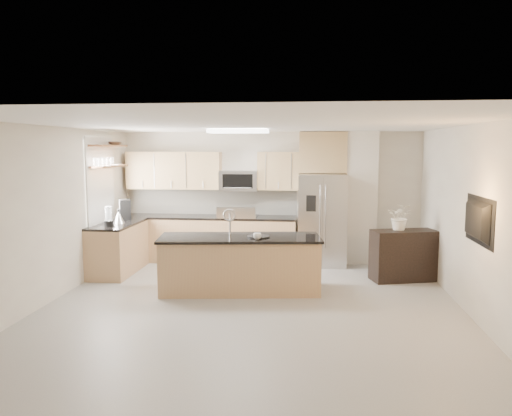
# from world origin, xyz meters

# --- Properties ---
(floor) EXTENTS (6.50, 6.50, 0.00)m
(floor) POSITION_xyz_m (0.00, 0.00, 0.00)
(floor) COLOR #A5A39D
(floor) RESTS_ON ground
(ceiling) EXTENTS (6.00, 6.50, 0.02)m
(ceiling) POSITION_xyz_m (0.00, 0.00, 2.60)
(ceiling) COLOR white
(ceiling) RESTS_ON wall_back
(wall_back) EXTENTS (6.00, 0.02, 2.60)m
(wall_back) POSITION_xyz_m (0.00, 3.25, 1.30)
(wall_back) COLOR beige
(wall_back) RESTS_ON floor
(wall_front) EXTENTS (6.00, 0.02, 2.60)m
(wall_front) POSITION_xyz_m (0.00, -3.25, 1.30)
(wall_front) COLOR beige
(wall_front) RESTS_ON floor
(wall_left) EXTENTS (0.02, 6.50, 2.60)m
(wall_left) POSITION_xyz_m (-3.00, 0.00, 1.30)
(wall_left) COLOR beige
(wall_left) RESTS_ON floor
(wall_right) EXTENTS (0.02, 6.50, 2.60)m
(wall_right) POSITION_xyz_m (3.00, 0.00, 1.30)
(wall_right) COLOR beige
(wall_right) RESTS_ON floor
(back_counter) EXTENTS (3.55, 0.66, 1.44)m
(back_counter) POSITION_xyz_m (-1.23, 2.93, 0.47)
(back_counter) COLOR tan
(back_counter) RESTS_ON floor
(left_counter) EXTENTS (0.66, 1.50, 0.92)m
(left_counter) POSITION_xyz_m (-2.67, 1.85, 0.46)
(left_counter) COLOR tan
(left_counter) RESTS_ON floor
(range) EXTENTS (0.76, 0.64, 1.14)m
(range) POSITION_xyz_m (-0.60, 2.92, 0.47)
(range) COLOR black
(range) RESTS_ON floor
(upper_cabinets) EXTENTS (3.50, 0.33, 0.75)m
(upper_cabinets) POSITION_xyz_m (-1.30, 3.09, 1.83)
(upper_cabinets) COLOR tan
(upper_cabinets) RESTS_ON wall_back
(microwave) EXTENTS (0.76, 0.40, 0.40)m
(microwave) POSITION_xyz_m (-0.60, 3.04, 1.63)
(microwave) COLOR #AFAEB1
(microwave) RESTS_ON upper_cabinets
(refrigerator) EXTENTS (0.92, 0.78, 1.78)m
(refrigerator) POSITION_xyz_m (1.06, 2.87, 0.89)
(refrigerator) COLOR #AFAEB1
(refrigerator) RESTS_ON floor
(partition_column) EXTENTS (0.60, 0.30, 2.60)m
(partition_column) POSITION_xyz_m (1.82, 3.10, 1.30)
(partition_column) COLOR white
(partition_column) RESTS_ON floor
(window) EXTENTS (0.04, 1.15, 1.65)m
(window) POSITION_xyz_m (-2.98, 1.85, 1.65)
(window) COLOR white
(window) RESTS_ON wall_left
(shelf_lower) EXTENTS (0.30, 1.20, 0.04)m
(shelf_lower) POSITION_xyz_m (-2.85, 1.95, 1.95)
(shelf_lower) COLOR brown
(shelf_lower) RESTS_ON wall_left
(shelf_upper) EXTENTS (0.30, 1.20, 0.04)m
(shelf_upper) POSITION_xyz_m (-2.85, 1.95, 2.32)
(shelf_upper) COLOR brown
(shelf_upper) RESTS_ON wall_left
(ceiling_fixture) EXTENTS (1.00, 0.50, 0.06)m
(ceiling_fixture) POSITION_xyz_m (-0.40, 1.60, 2.56)
(ceiling_fixture) COLOR white
(ceiling_fixture) RESTS_ON ceiling
(island) EXTENTS (2.64, 1.23, 1.31)m
(island) POSITION_xyz_m (-0.28, 0.90, 0.44)
(island) COLOR tan
(island) RESTS_ON floor
(credenza) EXTENTS (1.18, 0.73, 0.88)m
(credenza) POSITION_xyz_m (2.44, 1.84, 0.44)
(credenza) COLOR black
(credenza) RESTS_ON floor
(cup) EXTENTS (0.17, 0.17, 0.10)m
(cup) POSITION_xyz_m (0.02, 0.68, 0.93)
(cup) COLOR white
(cup) RESTS_ON island
(platter) EXTENTS (0.43, 0.43, 0.02)m
(platter) POSITION_xyz_m (0.02, 0.89, 0.89)
(platter) COLOR black
(platter) RESTS_ON island
(blender) EXTENTS (0.15, 0.15, 0.35)m
(blender) POSITION_xyz_m (-2.67, 1.46, 1.07)
(blender) COLOR black
(blender) RESTS_ON left_counter
(kettle) EXTENTS (0.21, 0.21, 0.26)m
(kettle) POSITION_xyz_m (-2.63, 1.80, 1.03)
(kettle) COLOR #AFAEB1
(kettle) RESTS_ON left_counter
(coffee_maker) EXTENTS (0.29, 0.31, 0.38)m
(coffee_maker) POSITION_xyz_m (-2.69, 2.29, 1.10)
(coffee_maker) COLOR black
(coffee_maker) RESTS_ON left_counter
(bowl) EXTENTS (0.41, 0.41, 0.08)m
(bowl) POSITION_xyz_m (-2.85, 2.32, 2.38)
(bowl) COLOR #AFAEB1
(bowl) RESTS_ON shelf_upper
(flower_vase) EXTENTS (0.74, 0.68, 0.69)m
(flower_vase) POSITION_xyz_m (2.36, 1.86, 1.22)
(flower_vase) COLOR white
(flower_vase) RESTS_ON credenza
(television) EXTENTS (0.14, 1.08, 0.62)m
(television) POSITION_xyz_m (2.91, -0.20, 1.35)
(television) COLOR black
(television) RESTS_ON wall_right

